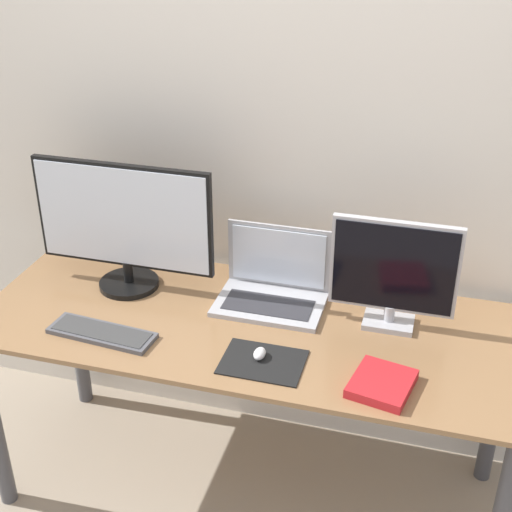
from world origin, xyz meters
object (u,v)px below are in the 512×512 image
at_px(laptop, 273,284).
at_px(mouse, 260,354).
at_px(monitor_right, 394,272).
at_px(book, 382,384).
at_px(monitor_left, 124,224).
at_px(keyboard, 102,333).

bearing_deg(laptop, mouse, -82.25).
bearing_deg(mouse, monitor_right, 39.87).
xyz_separation_m(monitor_right, mouse, (-0.37, -0.31, -0.18)).
bearing_deg(monitor_right, book, -86.72).
relative_size(monitor_right, book, 1.87).
distance_m(monitor_left, keyboard, 0.41).
bearing_deg(mouse, book, -5.78).
bearing_deg(mouse, keyboard, -178.21).
bearing_deg(book, keyboard, 178.61).
height_order(monitor_right, book, monitor_right).
xyz_separation_m(keyboard, mouse, (0.54, 0.02, 0.01)).
bearing_deg(mouse, laptop, 97.75).
xyz_separation_m(monitor_right, book, (0.02, -0.35, -0.19)).
distance_m(mouse, book, 0.39).
bearing_deg(keyboard, book, -1.39).
xyz_separation_m(monitor_left, monitor_right, (0.95, 0.00, -0.05)).
xyz_separation_m(mouse, book, (0.39, -0.04, -0.00)).
xyz_separation_m(laptop, mouse, (0.05, -0.36, -0.04)).
bearing_deg(keyboard, mouse, 1.79).
bearing_deg(book, monitor_left, 160.45).
bearing_deg(monitor_left, keyboard, -81.25).
relative_size(monitor_right, mouse, 6.92).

